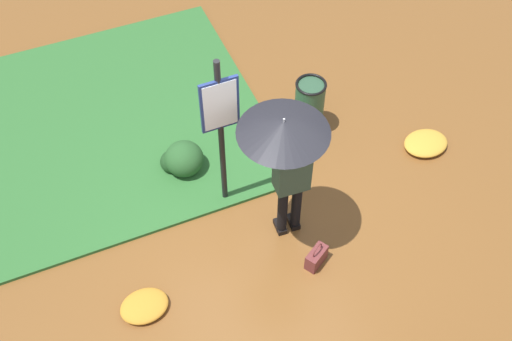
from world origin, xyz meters
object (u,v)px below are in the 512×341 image
Objects in this scene: handbag at (316,257)px; trash_bin at (309,106)px; info_sign_post at (221,121)px; person_with_umbrella at (287,149)px.

handbag is 0.44× the size of trash_bin.
trash_bin is (-1.51, -0.71, -1.03)m from info_sign_post.
info_sign_post is 6.22× the size of handbag.
info_sign_post is 1.96m from trash_bin.
handbag is 2.21m from trash_bin.
info_sign_post is 2.76× the size of trash_bin.
trash_bin is (-1.04, -1.45, -1.13)m from person_with_umbrella.
info_sign_post is 1.96m from handbag.
handbag is (-0.18, 0.56, -1.42)m from person_with_umbrella.
info_sign_post reaches higher than handbag.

